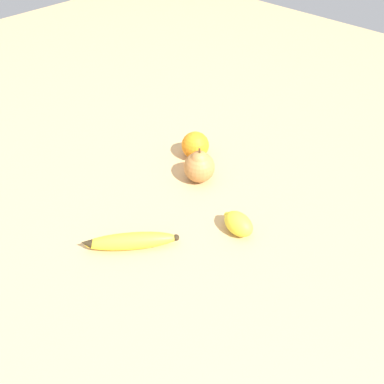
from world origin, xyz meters
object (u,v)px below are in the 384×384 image
at_px(orange, 195,145).
at_px(pear, 199,166).
at_px(lemon, 238,224).
at_px(banana, 130,241).

distance_m(orange, pear, 0.10).
relative_size(pear, lemon, 1.21).
relative_size(banana, pear, 1.79).
bearing_deg(orange, banana, -70.54).
xyz_separation_m(banana, pear, (-0.04, 0.27, 0.03)).
bearing_deg(pear, lemon, -21.37).
bearing_deg(lemon, orange, 152.32).
bearing_deg(pear, orange, 139.22).
xyz_separation_m(orange, lemon, (0.26, -0.13, -0.01)).
xyz_separation_m(banana, lemon, (0.14, 0.19, 0.01)).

